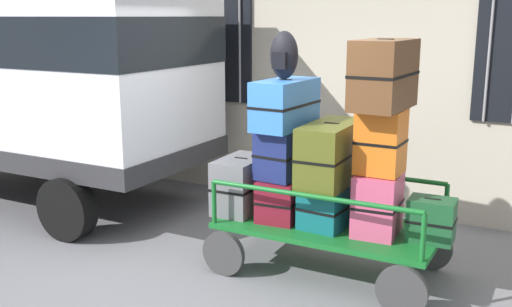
# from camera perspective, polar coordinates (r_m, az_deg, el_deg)

# --- Properties ---
(ground_plane) EXTENTS (40.00, 40.00, 0.00)m
(ground_plane) POSITION_cam_1_polar(r_m,az_deg,el_deg) (5.72, -1.69, -11.72)
(ground_plane) COLOR slate
(building_wall) EXTENTS (12.00, 0.38, 5.00)m
(building_wall) POSITION_cam_1_polar(r_m,az_deg,el_deg) (7.61, 8.38, 13.66)
(building_wall) COLOR #BCB29E
(building_wall) RESTS_ON ground
(van) EXTENTS (4.60, 2.13, 2.74)m
(van) POSITION_cam_1_polar(r_m,az_deg,el_deg) (8.29, -20.50, 7.29)
(van) COLOR silver
(van) RESTS_ON ground
(luggage_cart) EXTENTS (2.11, 1.11, 0.48)m
(luggage_cart) POSITION_cam_1_polar(r_m,az_deg,el_deg) (5.73, 6.92, -7.64)
(luggage_cart) COLOR #146023
(luggage_cart) RESTS_ON ground
(cart_railing) EXTENTS (1.99, 0.97, 0.43)m
(cart_railing) POSITION_cam_1_polar(r_m,az_deg,el_deg) (5.59, 7.04, -3.40)
(cart_railing) COLOR #146023
(cart_railing) RESTS_ON luggage_cart
(suitcase_left_bottom) EXTENTS (0.41, 0.67, 0.54)m
(suitcase_left_bottom) POSITION_cam_1_polar(r_m,az_deg,el_deg) (5.97, -1.43, -2.97)
(suitcase_left_bottom) COLOR slate
(suitcase_left_bottom) RESTS_ON luggage_cart
(suitcase_midleft_bottom) EXTENTS (0.42, 0.60, 0.41)m
(suitcase_midleft_bottom) POSITION_cam_1_polar(r_m,az_deg,el_deg) (5.78, 2.56, -4.25)
(suitcase_midleft_bottom) COLOR maroon
(suitcase_midleft_bottom) RESTS_ON luggage_cart
(suitcase_midleft_middle) EXTENTS (0.43, 0.66, 0.47)m
(suitcase_midleft_middle) POSITION_cam_1_polar(r_m,az_deg,el_deg) (5.72, 2.88, 0.13)
(suitcase_midleft_middle) COLOR navy
(suitcase_midleft_middle) RESTS_ON suitcase_midleft_bottom
(suitcase_midleft_top) EXTENTS (0.41, 0.79, 0.46)m
(suitcase_midleft_top) POSITION_cam_1_polar(r_m,az_deg,el_deg) (5.61, 2.81, 4.73)
(suitcase_midleft_top) COLOR #3372C6
(suitcase_midleft_top) RESTS_ON suitcase_midleft_middle
(suitcase_center_bottom) EXTENTS (0.45, 0.68, 0.40)m
(suitcase_center_bottom) POSITION_cam_1_polar(r_m,az_deg,el_deg) (5.65, 7.10, -4.76)
(suitcase_center_bottom) COLOR #0F5960
(suitcase_center_bottom) RESTS_ON luggage_cart
(suitcase_center_middle) EXTENTS (0.41, 0.89, 0.57)m
(suitcase_center_middle) POSITION_cam_1_polar(r_m,az_deg,el_deg) (5.51, 7.16, -0.01)
(suitcase_center_middle) COLOR #4C5119
(suitcase_center_middle) RESTS_ON suitcase_center_bottom
(suitcase_midright_bottom) EXTENTS (0.41, 0.52, 0.56)m
(suitcase_midright_bottom) POSITION_cam_1_polar(r_m,az_deg,el_deg) (5.44, 11.55, -4.72)
(suitcase_midright_bottom) COLOR #CC4C72
(suitcase_midright_bottom) RESTS_ON luggage_cart
(suitcase_midright_middle) EXTENTS (0.40, 0.38, 0.57)m
(suitcase_midright_middle) POSITION_cam_1_polar(r_m,az_deg,el_deg) (5.30, 11.83, 1.13)
(suitcase_midright_middle) COLOR orange
(suitcase_midright_middle) RESTS_ON suitcase_midright_bottom
(suitcase_midright_top) EXTENTS (0.43, 0.78, 0.59)m
(suitcase_midright_top) POSITION_cam_1_polar(r_m,az_deg,el_deg) (5.22, 12.14, 7.40)
(suitcase_midright_top) COLOR brown
(suitcase_midright_top) RESTS_ON suitcase_midright_middle
(suitcase_right_bottom) EXTENTS (0.41, 0.31, 0.39)m
(suitcase_right_bottom) POSITION_cam_1_polar(r_m,az_deg,el_deg) (5.41, 16.40, -6.11)
(suitcase_right_bottom) COLOR #194C28
(suitcase_right_bottom) RESTS_ON luggage_cart
(backpack) EXTENTS (0.27, 0.22, 0.44)m
(backpack) POSITION_cam_1_polar(r_m,az_deg,el_deg) (5.55, 2.68, 9.34)
(backpack) COLOR black
(backpack) RESTS_ON suitcase_midleft_top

